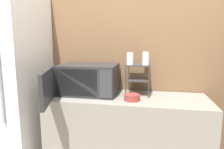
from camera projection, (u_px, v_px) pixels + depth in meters
name	position (u px, v px, depth m)	size (l,w,h in m)	color
wall_back	(131.00, 54.00, 2.15)	(8.00, 0.06, 2.60)	brown
counter	(127.00, 141.00, 1.98)	(1.52, 0.56, 0.91)	gray
microwave	(87.00, 79.00, 1.99)	(0.59, 0.83, 0.29)	#262628
dish_rack	(138.00, 73.00, 1.96)	(0.23, 0.24, 0.30)	#333333
glass_front_left	(130.00, 59.00, 1.88)	(0.06, 0.06, 0.12)	silver
glass_back_right	(145.00, 58.00, 2.00)	(0.06, 0.06, 0.12)	silver
glass_front_right	(146.00, 59.00, 1.85)	(0.06, 0.06, 0.12)	silver
bowl	(132.00, 97.00, 1.79)	(0.14, 0.14, 0.06)	maroon
refrigerator	(8.00, 86.00, 2.08)	(0.71, 0.69, 1.95)	white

